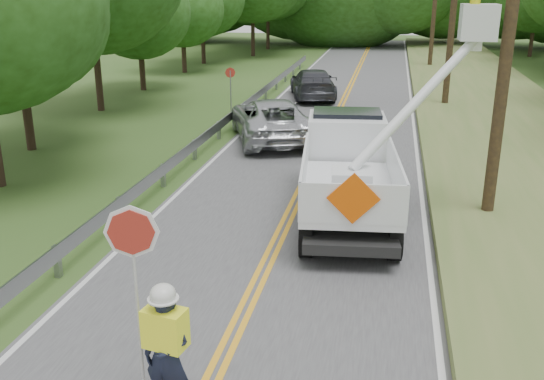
# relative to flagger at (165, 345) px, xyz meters

# --- Properties ---
(road) EXTENTS (7.20, 96.00, 0.03)m
(road) POSITION_rel_flagger_xyz_m (0.38, 13.52, -1.09)
(road) COLOR #4B4A4D
(road) RESTS_ON ground
(guardrail) EXTENTS (0.18, 48.00, 0.77)m
(guardrail) POSITION_rel_flagger_xyz_m (-3.64, 14.43, -0.54)
(guardrail) COLOR gray
(guardrail) RESTS_ON ground
(tall_grass_verge) EXTENTS (7.00, 96.00, 0.30)m
(tall_grass_verge) POSITION_rel_flagger_xyz_m (7.48, 13.52, -0.95)
(tall_grass_verge) COLOR #546F33
(tall_grass_verge) RESTS_ON ground
(flagger) EXTENTS (1.17, 0.56, 3.02)m
(flagger) POSITION_rel_flagger_xyz_m (0.00, 0.00, 0.00)
(flagger) COLOR #191E33
(flagger) RESTS_ON road
(bucket_truck) EXTENTS (4.65, 6.76, 6.49)m
(bucket_truck) POSITION_rel_flagger_xyz_m (2.00, 8.91, 0.40)
(bucket_truck) COLOR black
(bucket_truck) RESTS_ON road
(suv_silver) EXTENTS (4.52, 6.36, 1.61)m
(suv_silver) POSITION_rel_flagger_xyz_m (-1.66, 15.73, -0.27)
(suv_silver) COLOR #BBBEC2
(suv_silver) RESTS_ON road
(suv_darkgrey) EXTENTS (3.29, 5.60, 1.52)m
(suv_darkgrey) POSITION_rel_flagger_xyz_m (-1.30, 25.11, -0.31)
(suv_darkgrey) COLOR #3B3D44
(suv_darkgrey) RESTS_ON road
(stop_sign_permanent) EXTENTS (0.44, 0.20, 2.21)m
(stop_sign_permanent) POSITION_rel_flagger_xyz_m (-4.38, 19.88, 0.34)
(stop_sign_permanent) COLOR gray
(stop_sign_permanent) RESTS_ON ground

